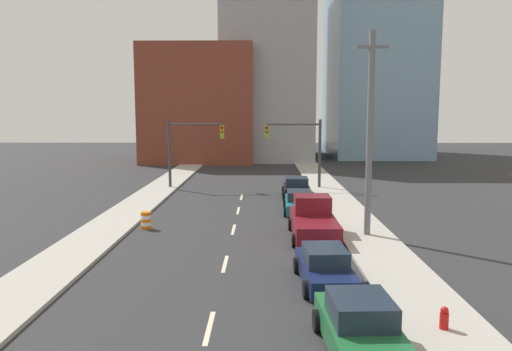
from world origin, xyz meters
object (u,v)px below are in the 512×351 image
traffic_signal_left (186,144)px  sedan_navy (325,267)px  sedan_teal (299,202)px  pickup_truck_maroon (313,221)px  sedan_green (360,327)px  fire_hydrant (444,320)px  sedan_black (297,188)px  traffic_barrel (146,220)px  utility_pole_right_mid (370,134)px  traffic_signal_right (303,144)px

traffic_signal_left → sedan_navy: size_ratio=1.27×
sedan_teal → pickup_truck_maroon: bearing=-85.9°
sedan_green → fire_hydrant: bearing=20.1°
pickup_truck_maroon → sedan_black: size_ratio=1.30×
sedan_black → sedan_green: bearing=-88.6°
traffic_barrel → sedan_teal: (8.84, 4.77, 0.16)m
sedan_teal → sedan_green: bearing=-87.4°
sedan_green → sedan_black: 24.56m
traffic_barrel → fire_hydrant: traffic_barrel is taller
traffic_signal_left → fire_hydrant: size_ratio=6.97×
utility_pole_right_mid → traffic_barrel: size_ratio=10.99×
fire_hydrant → sedan_navy: sedan_navy is taller
sedan_navy → fire_hydrant: bearing=-58.0°
fire_hydrant → sedan_green: bearing=-157.0°
traffic_signal_right → fire_hydrant: 28.00m
fire_hydrant → pickup_truck_maroon: size_ratio=0.15×
utility_pole_right_mid → sedan_navy: 9.06m
traffic_signal_left → fire_hydrant: (11.71, -27.72, -3.41)m
pickup_truck_maroon → sedan_navy: bearing=-92.1°
sedan_green → sedan_black: sedan_green is taller
pickup_truck_maroon → traffic_signal_left: bearing=119.0°
sedan_green → traffic_signal_left: bearing=104.5°
traffic_signal_right → utility_pole_right_mid: 16.60m
traffic_signal_left → utility_pole_right_mid: size_ratio=0.56×
sedan_navy → sedan_black: (0.24, 19.22, 0.05)m
fire_hydrant → sedan_green: size_ratio=0.19×
utility_pole_right_mid → sedan_green: bearing=-102.6°
traffic_signal_right → pickup_truck_maroon: bearing=-92.6°
traffic_signal_right → traffic_signal_left: bearing=180.0°
traffic_signal_left → sedan_black: (8.99, -4.30, -3.12)m
sedan_green → sedan_black: size_ratio=1.01×
traffic_barrel → traffic_signal_right: bearing=56.0°
sedan_green → pickup_truck_maroon: size_ratio=0.78×
utility_pole_right_mid → fire_hydrant: 12.35m
pickup_truck_maroon → sedan_black: (-0.04, 12.12, -0.14)m
utility_pole_right_mid → sedan_green: size_ratio=2.38×
sedan_navy → sedan_black: bearing=86.1°
utility_pole_right_mid → fire_hydrant: utility_pole_right_mid is taller
sedan_green → sedan_navy: sedan_green is taller
utility_pole_right_mid → sedan_black: size_ratio=2.40×
traffic_barrel → sedan_navy: size_ratio=0.21×
traffic_barrel → pickup_truck_maroon: size_ratio=0.17×
traffic_signal_left → sedan_green: (9.04, -28.86, -3.12)m
traffic_barrel → fire_hydrant: bearing=-48.1°
fire_hydrant → sedan_teal: 18.10m
traffic_signal_right → traffic_barrel: 17.95m
sedan_green → sedan_black: bearing=87.2°
sedan_green → sedan_teal: 19.00m
sedan_black → fire_hydrant: bearing=-82.1°
traffic_signal_left → pickup_truck_maroon: size_ratio=1.03×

